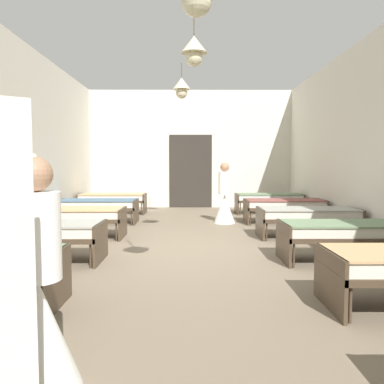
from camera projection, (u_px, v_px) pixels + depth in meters
The scene contains 12 objects.
ground_plane at pixel (192, 251), 6.71m from camera, with size 7.23×13.42×0.10m, color #7A6B56.
room_shell at pixel (191, 139), 8.00m from camera, with size 7.03×13.02×3.86m.
bed_left_row_2 at pixel (37, 232), 5.72m from camera, with size 1.90×0.84×0.57m.
bed_right_row_2 at pixel (347, 232), 5.74m from camera, with size 1.90×0.84×0.57m.
bed_left_row_3 at pixel (75, 215), 7.61m from camera, with size 1.90×0.84×0.57m.
bed_right_row_3 at pixel (308, 215), 7.64m from camera, with size 1.90×0.84×0.57m.
bed_left_row_4 at pixel (98, 205), 9.51m from camera, with size 1.90×0.84×0.57m.
bed_right_row_4 at pixel (284, 205), 9.54m from camera, with size 1.90×0.84×0.57m.
bed_left_row_5 at pixel (113, 198), 11.40m from camera, with size 1.90×0.84×0.57m.
bed_right_row_5 at pixel (269, 198), 11.43m from camera, with size 1.90×0.84×0.57m.
nurse_near_aisle at pixel (38, 307), 2.46m from camera, with size 0.52×0.52×1.49m.
nurse_mid_aisle at pixel (225, 201), 9.52m from camera, with size 0.52×0.52×1.49m.
Camera 1 is at (-0.04, -6.63, 1.42)m, focal length 36.79 mm.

